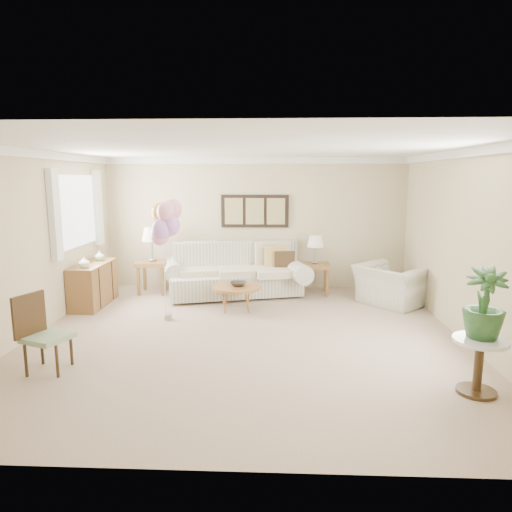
# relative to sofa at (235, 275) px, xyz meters

# --- Properties ---
(ground_plane) EXTENTS (6.00, 6.00, 0.00)m
(ground_plane) POSITION_rel_sofa_xyz_m (0.34, -2.31, -0.39)
(ground_plane) COLOR tan
(room_shell) EXTENTS (6.04, 6.04, 2.60)m
(room_shell) POSITION_rel_sofa_xyz_m (0.23, -2.21, 1.24)
(room_shell) COLOR #C6B68E
(room_shell) RESTS_ON ground
(wall_art_triptych) EXTENTS (1.35, 0.06, 0.65)m
(wall_art_triptych) POSITION_rel_sofa_xyz_m (0.34, 0.66, 1.16)
(wall_art_triptych) COLOR black
(wall_art_triptych) RESTS_ON ground
(sofa) EXTENTS (2.92, 1.60, 0.99)m
(sofa) POSITION_rel_sofa_xyz_m (0.00, 0.00, 0.00)
(sofa) COLOR silver
(sofa) RESTS_ON ground
(end_table_left) EXTENTS (0.57, 0.52, 0.63)m
(end_table_left) POSITION_rel_sofa_xyz_m (-1.60, 0.08, 0.14)
(end_table_left) COLOR brown
(end_table_left) RESTS_ON ground
(end_table_right) EXTENTS (0.55, 0.50, 0.60)m
(end_table_right) POSITION_rel_sofa_xyz_m (1.51, 0.13, 0.11)
(end_table_right) COLOR brown
(end_table_right) RESTS_ON ground
(lamp_left) EXTENTS (0.37, 0.37, 0.66)m
(lamp_left) POSITION_rel_sofa_xyz_m (-1.60, 0.08, 0.74)
(lamp_left) COLOR gray
(lamp_left) RESTS_ON end_table_left
(lamp_right) EXTENTS (0.31, 0.31, 0.54)m
(lamp_right) POSITION_rel_sofa_xyz_m (1.51, 0.13, 0.62)
(lamp_right) COLOR gray
(lamp_right) RESTS_ON end_table_right
(coffee_table) EXTENTS (0.82, 0.82, 0.41)m
(coffee_table) POSITION_rel_sofa_xyz_m (0.11, -1.00, -0.01)
(coffee_table) COLOR #A67730
(coffee_table) RESTS_ON ground
(decor_bowl) EXTENTS (0.29, 0.29, 0.07)m
(decor_bowl) POSITION_rel_sofa_xyz_m (0.14, -0.99, 0.06)
(decor_bowl) COLOR #2A2623
(decor_bowl) RESTS_ON coffee_table
(armchair) EXTENTS (1.42, 1.43, 0.70)m
(armchair) POSITION_rel_sofa_xyz_m (2.80, -0.54, -0.04)
(armchair) COLOR silver
(armchair) RESTS_ON ground
(side_table) EXTENTS (0.54, 0.54, 0.59)m
(side_table) POSITION_rel_sofa_xyz_m (2.86, -3.91, 0.05)
(side_table) COLOR silver
(side_table) RESTS_ON ground
(potted_plant) EXTENTS (0.50, 0.50, 0.73)m
(potted_plant) POSITION_rel_sofa_xyz_m (2.88, -3.87, 0.57)
(potted_plant) COLOR #224921
(potted_plant) RESTS_ON side_table
(accent_chair) EXTENTS (0.58, 0.58, 0.92)m
(accent_chair) POSITION_rel_sofa_xyz_m (-1.91, -3.55, 0.09)
(accent_chair) COLOR gray
(accent_chair) RESTS_ON ground
(credenza) EXTENTS (0.46, 1.20, 0.74)m
(credenza) POSITION_rel_sofa_xyz_m (-2.42, -0.81, -0.02)
(credenza) COLOR brown
(credenza) RESTS_ON ground
(vase_white) EXTENTS (0.20, 0.20, 0.19)m
(vase_white) POSITION_rel_sofa_xyz_m (-2.40, -1.18, 0.45)
(vase_white) COLOR white
(vase_white) RESTS_ON credenza
(vase_sage) EXTENTS (0.19, 0.19, 0.18)m
(vase_sage) POSITION_rel_sofa_xyz_m (-2.40, -0.52, 0.44)
(vase_sage) COLOR #9DB293
(vase_sage) RESTS_ON credenza
(balloon_cluster) EXTENTS (0.49, 0.49, 1.90)m
(balloon_cluster) POSITION_rel_sofa_xyz_m (-0.92, -1.60, 1.17)
(balloon_cluster) COLOR gray
(balloon_cluster) RESTS_ON ground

